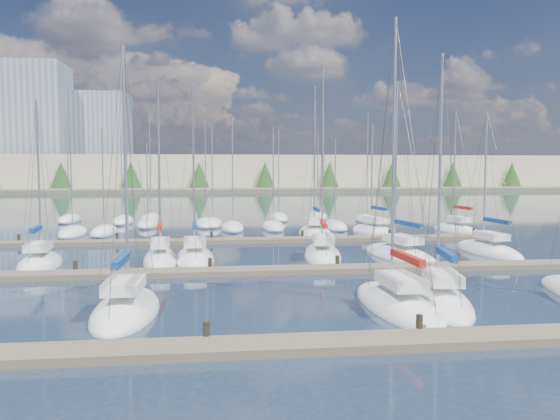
{
  "coord_description": "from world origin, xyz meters",
  "views": [
    {
      "loc": [
        -3.63,
        -16.57,
        6.39
      ],
      "look_at": [
        0.0,
        14.0,
        4.0
      ],
      "focal_mm": 35.0,
      "sensor_mm": 36.0,
      "label": 1
    }
  ],
  "objects": [
    {
      "name": "ground",
      "position": [
        0.0,
        60.0,
        0.0
      ],
      "size": [
        400.0,
        400.0,
        0.0
      ],
      "primitive_type": "plane",
      "color": "#223044",
      "rests_on": "ground"
    },
    {
      "name": "dock_near",
      "position": [
        0.0,
        2.01,
        0.15
      ],
      "size": [
        44.0,
        1.93,
        1.1
      ],
      "color": "#6B5E4C",
      "rests_on": "ground"
    },
    {
      "name": "dock_mid",
      "position": [
        0.0,
        16.01,
        0.15
      ],
      "size": [
        44.0,
        1.93,
        1.1
      ],
      "color": "#6B5E4C",
      "rests_on": "ground"
    },
    {
      "name": "dock_far",
      "position": [
        0.0,
        30.01,
        0.15
      ],
      "size": [
        44.0,
        1.93,
        1.1
      ],
      "color": "#6B5E4C",
      "rests_on": "ground"
    },
    {
      "name": "sailboat_r",
      "position": [
        20.17,
        34.86,
        0.19
      ],
      "size": [
        3.28,
        8.0,
        12.86
      ],
      "rotation": [
        0.0,
        0.0,
        0.13
      ],
      "color": "white",
      "rests_on": "ground"
    },
    {
      "name": "sailboat_i",
      "position": [
        -7.39,
        20.9,
        0.19
      ],
      "size": [
        2.83,
        8.12,
        13.15
      ],
      "rotation": [
        0.0,
        0.0,
        0.07
      ],
      "color": "white",
      "rests_on": "ground"
    },
    {
      "name": "sailboat_c",
      "position": [
        -7.56,
        7.52,
        0.18
      ],
      "size": [
        2.88,
        7.42,
        12.47
      ],
      "rotation": [
        0.0,
        0.0,
        -0.02
      ],
      "color": "white",
      "rests_on": "ground"
    },
    {
      "name": "sailboat_k",
      "position": [
        3.97,
        21.49,
        0.19
      ],
      "size": [
        3.91,
        9.78,
        14.31
      ],
      "rotation": [
        0.0,
        0.0,
        -0.14
      ],
      "color": "white",
      "rests_on": "ground"
    },
    {
      "name": "sailboat_j",
      "position": [
        -5.09,
        21.13,
        0.18
      ],
      "size": [
        3.07,
        7.78,
        12.96
      ],
      "rotation": [
        0.0,
        0.0,
        0.05
      ],
      "color": "white",
      "rests_on": "ground"
    },
    {
      "name": "sailboat_h",
      "position": [
        -15.0,
        20.04,
        0.18
      ],
      "size": [
        3.22,
        6.92,
        11.55
      ],
      "rotation": [
        0.0,
        0.0,
        0.1
      ],
      "color": "white",
      "rests_on": "ground"
    },
    {
      "name": "sailboat_m",
      "position": [
        16.71,
        21.93,
        0.18
      ],
      "size": [
        3.12,
        8.26,
        11.41
      ],
      "rotation": [
        0.0,
        0.0,
        0.08
      ],
      "color": "white",
      "rests_on": "ground"
    },
    {
      "name": "sailboat_e",
      "position": [
        6.81,
        7.55,
        0.18
      ],
      "size": [
        3.83,
        8.06,
        12.45
      ],
      "rotation": [
        0.0,
        0.0,
        -0.18
      ],
      "color": "white",
      "rests_on": "ground"
    },
    {
      "name": "sailboat_d",
      "position": [
        4.53,
        7.02,
        0.18
      ],
      "size": [
        2.99,
        8.62,
        13.9
      ],
      "rotation": [
        0.0,
        0.0,
        0.04
      ],
      "color": "white",
      "rests_on": "ground"
    },
    {
      "name": "sailboat_q",
      "position": [
        11.76,
        34.91,
        0.17
      ],
      "size": [
        4.2,
        8.16,
        11.41
      ],
      "rotation": [
        0.0,
        0.0,
        0.2
      ],
      "color": "white",
      "rests_on": "ground"
    },
    {
      "name": "sailboat_l",
      "position": [
        9.44,
        20.81,
        0.17
      ],
      "size": [
        4.43,
        9.2,
        13.29
      ],
      "rotation": [
        0.0,
        0.0,
        0.18
      ],
      "color": "white",
      "rests_on": "ground"
    },
    {
      "name": "sailboat_p",
      "position": [
        5.82,
        34.53,
        0.18
      ],
      "size": [
        3.62,
        9.13,
        14.97
      ],
      "rotation": [
        0.0,
        0.0,
        -0.07
      ],
      "color": "white",
      "rests_on": "ground"
    },
    {
      "name": "distant_boats",
      "position": [
        -4.34,
        43.76,
        0.29
      ],
      "size": [
        36.93,
        20.75,
        13.3
      ],
      "color": "#9EA0A5",
      "rests_on": "ground"
    },
    {
      "name": "shoreline",
      "position": [
        -13.29,
        149.77,
        7.44
      ],
      "size": [
        400.0,
        60.0,
        38.0
      ],
      "color": "#666B51",
      "rests_on": "ground"
    }
  ]
}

